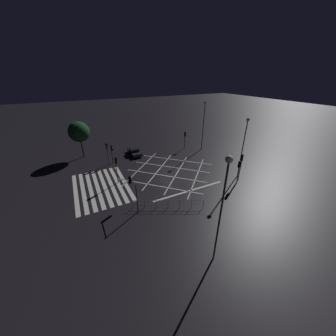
{
  "coord_description": "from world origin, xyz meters",
  "views": [
    {
      "loc": [
        23.18,
        -11.7,
        13.64
      ],
      "look_at": [
        0.0,
        0.0,
        0.55
      ],
      "focal_mm": 20.0,
      "sensor_mm": 36.0,
      "label": 1
    }
  ],
  "objects_px": {
    "traffic_light_median_south": "(116,164)",
    "traffic_light_ne_cross": "(241,162)",
    "traffic_light_nw_main": "(185,137)",
    "street_lamp_far": "(204,116)",
    "street_lamp_east": "(244,140)",
    "street_lamp_west": "(224,194)",
    "traffic_light_ne_main": "(239,168)",
    "traffic_light_sw_main": "(107,149)",
    "traffic_light_se_main": "(132,186)",
    "street_tree_near": "(79,132)",
    "waiting_car": "(134,152)",
    "traffic_light_sw_cross": "(112,150)"
  },
  "relations": [
    {
      "from": "traffic_light_sw_cross",
      "to": "street_lamp_far",
      "type": "distance_m",
      "value": 17.85
    },
    {
      "from": "traffic_light_sw_main",
      "to": "traffic_light_se_main",
      "type": "distance_m",
      "value": 12.8
    },
    {
      "from": "street_lamp_east",
      "to": "street_lamp_far",
      "type": "xyz_separation_m",
      "value": [
        -11.49,
        1.69,
        0.94
      ]
    },
    {
      "from": "traffic_light_median_south",
      "to": "street_lamp_west",
      "type": "relative_size",
      "value": 0.42
    },
    {
      "from": "traffic_light_median_south",
      "to": "street_lamp_east",
      "type": "distance_m",
      "value": 17.67
    },
    {
      "from": "traffic_light_ne_main",
      "to": "street_lamp_west",
      "type": "relative_size",
      "value": 0.37
    },
    {
      "from": "traffic_light_median_south",
      "to": "traffic_light_ne_cross",
      "type": "xyz_separation_m",
      "value": [
        7.09,
        15.36,
        0.09
      ]
    },
    {
      "from": "traffic_light_nw_main",
      "to": "traffic_light_sw_cross",
      "type": "distance_m",
      "value": 14.48
    },
    {
      "from": "traffic_light_nw_main",
      "to": "street_lamp_east",
      "type": "relative_size",
      "value": 0.41
    },
    {
      "from": "street_tree_near",
      "to": "traffic_light_sw_cross",
      "type": "bearing_deg",
      "value": 37.91
    },
    {
      "from": "traffic_light_median_south",
      "to": "waiting_car",
      "type": "xyz_separation_m",
      "value": [
        -8.86,
        5.14,
        -2.21
      ]
    },
    {
      "from": "street_lamp_east",
      "to": "street_tree_near",
      "type": "distance_m",
      "value": 26.87
    },
    {
      "from": "traffic_light_ne_main",
      "to": "street_lamp_far",
      "type": "distance_m",
      "value": 14.14
    },
    {
      "from": "traffic_light_ne_cross",
      "to": "street_tree_near",
      "type": "relative_size",
      "value": 0.63
    },
    {
      "from": "traffic_light_sw_cross",
      "to": "waiting_car",
      "type": "bearing_deg",
      "value": 26.92
    },
    {
      "from": "traffic_light_sw_cross",
      "to": "traffic_light_median_south",
      "type": "bearing_deg",
      "value": -96.23
    },
    {
      "from": "traffic_light_se_main",
      "to": "traffic_light_ne_main",
      "type": "bearing_deg",
      "value": -97.09
    },
    {
      "from": "traffic_light_ne_cross",
      "to": "traffic_light_se_main",
      "type": "bearing_deg",
      "value": -4.61
    },
    {
      "from": "traffic_light_sw_main",
      "to": "street_lamp_far",
      "type": "distance_m",
      "value": 18.48
    },
    {
      "from": "traffic_light_sw_cross",
      "to": "street_lamp_east",
      "type": "bearing_deg",
      "value": -39.03
    },
    {
      "from": "traffic_light_nw_main",
      "to": "traffic_light_ne_cross",
      "type": "xyz_separation_m",
      "value": [
        14.33,
        0.17,
        0.37
      ]
    },
    {
      "from": "traffic_light_nw_main",
      "to": "street_lamp_far",
      "type": "xyz_separation_m",
      "value": [
        1.8,
        2.86,
        4.0
      ]
    },
    {
      "from": "traffic_light_sw_main",
      "to": "street_lamp_east",
      "type": "bearing_deg",
      "value": 51.51
    },
    {
      "from": "traffic_light_nw_main",
      "to": "street_tree_near",
      "type": "distance_m",
      "value": 19.4
    },
    {
      "from": "traffic_light_ne_main",
      "to": "street_tree_near",
      "type": "relative_size",
      "value": 0.53
    },
    {
      "from": "traffic_light_se_main",
      "to": "street_tree_near",
      "type": "distance_m",
      "value": 18.43
    },
    {
      "from": "traffic_light_nw_main",
      "to": "traffic_light_sw_cross",
      "type": "height_order",
      "value": "traffic_light_nw_main"
    },
    {
      "from": "traffic_light_median_south",
      "to": "street_tree_near",
      "type": "bearing_deg",
      "value": 106.18
    },
    {
      "from": "traffic_light_median_south",
      "to": "street_tree_near",
      "type": "xyz_separation_m",
      "value": [
        -12.02,
        -3.49,
        1.86
      ]
    },
    {
      "from": "traffic_light_median_south",
      "to": "waiting_car",
      "type": "bearing_deg",
      "value": 59.87
    },
    {
      "from": "traffic_light_median_south",
      "to": "traffic_light_ne_cross",
      "type": "relative_size",
      "value": 0.97
    },
    {
      "from": "traffic_light_sw_main",
      "to": "street_lamp_far",
      "type": "relative_size",
      "value": 0.4
    },
    {
      "from": "street_lamp_east",
      "to": "street_lamp_west",
      "type": "xyz_separation_m",
      "value": [
        9.55,
        -12.27,
        0.8
      ]
    },
    {
      "from": "traffic_light_sw_main",
      "to": "street_tree_near",
      "type": "xyz_separation_m",
      "value": [
        -5.11,
        -3.53,
        2.03
      ]
    },
    {
      "from": "traffic_light_ne_cross",
      "to": "waiting_car",
      "type": "xyz_separation_m",
      "value": [
        -15.95,
        -10.22,
        -2.3
      ]
    },
    {
      "from": "traffic_light_ne_main",
      "to": "traffic_light_nw_main",
      "type": "bearing_deg",
      "value": -2.73
    },
    {
      "from": "traffic_light_ne_main",
      "to": "street_tree_near",
      "type": "height_order",
      "value": "street_tree_near"
    },
    {
      "from": "traffic_light_nw_main",
      "to": "traffic_light_se_main",
      "type": "xyz_separation_m",
      "value": [
        13.12,
        -14.8,
        0.09
      ]
    },
    {
      "from": "traffic_light_sw_main",
      "to": "street_lamp_far",
      "type": "xyz_separation_m",
      "value": [
        1.48,
        18.0,
        3.89
      ]
    },
    {
      "from": "traffic_light_nw_main",
      "to": "street_lamp_far",
      "type": "height_order",
      "value": "street_lamp_far"
    },
    {
      "from": "traffic_light_nw_main",
      "to": "street_lamp_east",
      "type": "bearing_deg",
      "value": 5.03
    },
    {
      "from": "traffic_light_se_main",
      "to": "traffic_light_sw_main",
      "type": "bearing_deg",
      "value": 1.55
    },
    {
      "from": "traffic_light_sw_cross",
      "to": "traffic_light_se_main",
      "type": "bearing_deg",
      "value": -91.53
    },
    {
      "from": "street_lamp_west",
      "to": "traffic_light_sw_main",
      "type": "bearing_deg",
      "value": -169.83
    },
    {
      "from": "waiting_car",
      "to": "traffic_light_nw_main",
      "type": "bearing_deg",
      "value": 80.83
    },
    {
      "from": "street_lamp_far",
      "to": "traffic_light_ne_cross",
      "type": "bearing_deg",
      "value": -12.11
    },
    {
      "from": "waiting_car",
      "to": "traffic_light_sw_cross",
      "type": "bearing_deg",
      "value": -63.08
    },
    {
      "from": "traffic_light_sw_main",
      "to": "street_tree_near",
      "type": "height_order",
      "value": "street_tree_near"
    },
    {
      "from": "traffic_light_nw_main",
      "to": "traffic_light_ne_cross",
      "type": "bearing_deg",
      "value": 0.68
    },
    {
      "from": "traffic_light_ne_main",
      "to": "street_lamp_east",
      "type": "bearing_deg",
      "value": -50.07
    }
  ]
}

